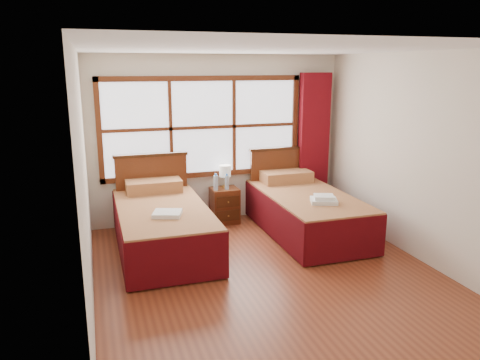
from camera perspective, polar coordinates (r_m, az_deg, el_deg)
name	(u,v)px	position (r m, az deg, el deg)	size (l,w,h in m)	color
floor	(268,274)	(5.72, 3.45, -11.34)	(4.50, 4.50, 0.00)	brown
ceiling	(272,49)	(5.18, 3.88, 15.68)	(4.50, 4.50, 0.00)	white
wall_back	(218,139)	(7.41, -2.71, 5.01)	(4.00, 4.00, 0.00)	silver
wall_left	(84,181)	(4.95, -18.45, -0.07)	(4.50, 4.50, 0.00)	silver
wall_right	(418,158)	(6.30, 20.87, 2.57)	(4.50, 4.50, 0.00)	silver
window	(203,127)	(7.28, -4.56, 6.42)	(3.16, 0.06, 1.56)	white
curtain	(313,144)	(7.86, 8.94, 4.41)	(0.50, 0.16, 2.30)	maroon
bed_left	(162,224)	(6.42, -9.47, -5.31)	(1.17, 2.28, 1.15)	#371B0B
bed_right	(305,210)	(7.01, 7.93, -3.64)	(1.16, 2.25, 1.13)	#371B0B
nightstand	(225,205)	(7.40, -1.88, -3.11)	(0.42, 0.41, 0.56)	#582813
towels_left	(167,214)	(5.88, -8.85, -4.07)	(0.42, 0.39, 0.05)	white
towels_right	(324,199)	(6.48, 10.19, -2.35)	(0.44, 0.41, 0.10)	white
lamp	(225,172)	(7.35, -1.84, 1.02)	(0.18, 0.18, 0.35)	gold
bottle_near	(216,183)	(7.19, -2.98, -0.32)	(0.07, 0.07, 0.26)	#ADCBDF
bottle_far	(227,182)	(7.24, -1.61, -0.27)	(0.07, 0.07, 0.25)	#ADCBDF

